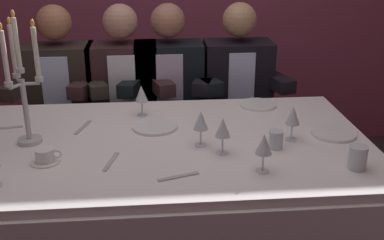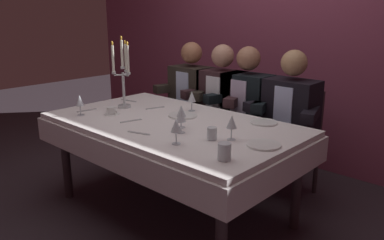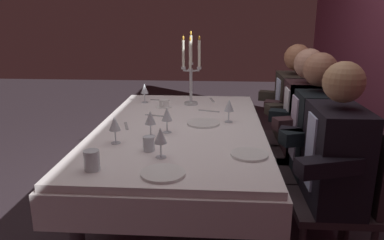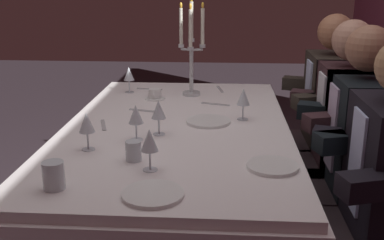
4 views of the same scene
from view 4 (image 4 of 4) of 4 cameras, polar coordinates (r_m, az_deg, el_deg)
dining_table at (r=2.38m, az=-1.85°, el=-3.22°), size 1.94×1.14×0.74m
candelabra at (r=2.87m, az=-0.07°, el=8.26°), size 0.15×0.17×0.60m
dinner_plate_0 at (r=1.60m, az=-4.73°, el=-8.92°), size 0.21×0.21×0.01m
dinner_plate_1 at (r=1.84m, az=9.72°, el=-5.53°), size 0.20×0.20×0.01m
dinner_plate_2 at (r=2.37m, az=1.99°, el=-0.16°), size 0.22×0.22×0.01m
wine_glass_0 at (r=2.40m, az=6.24°, el=2.67°), size 0.07×0.07×0.16m
wine_glass_1 at (r=2.10m, az=-6.82°, el=0.54°), size 0.07×0.07×0.16m
wine_glass_2 at (r=2.16m, az=-4.07°, el=1.13°), size 0.07×0.07×0.16m
wine_glass_3 at (r=2.01m, az=-12.64°, el=-0.47°), size 0.07×0.07×0.16m
wine_glass_4 at (r=2.99m, az=-7.66°, el=5.50°), size 0.07×0.07×0.16m
wine_glass_5 at (r=1.76m, az=-5.18°, el=-2.63°), size 0.07×0.07×0.16m
water_tumbler_0 at (r=1.69m, az=-16.42°, el=-6.46°), size 0.08×0.08×0.10m
water_tumbler_1 at (r=1.89m, az=-7.10°, el=-3.73°), size 0.06×0.06×0.08m
coffee_cup_0 at (r=2.83m, az=-4.51°, el=3.09°), size 0.13×0.12×0.06m
fork_0 at (r=3.08m, az=-5.18°, el=3.76°), size 0.04×0.17×0.01m
fork_1 at (r=3.07m, az=3.41°, el=3.75°), size 0.17×0.05×0.01m
spoon_2 at (r=2.36m, az=-10.67°, el=-0.60°), size 0.17×0.07×0.01m
fork_3 at (r=2.58m, az=-5.87°, el=1.14°), size 0.06×0.17×0.01m
fork_4 at (r=2.71m, az=2.86°, el=1.93°), size 0.07×0.17×0.01m
seated_diner_0 at (r=3.00m, az=16.47°, el=2.58°), size 0.63×0.48×1.24m
seated_diner_1 at (r=2.63m, az=18.21°, el=0.48°), size 0.63×0.48×1.24m
seated_diner_2 at (r=2.37m, az=19.82°, el=-1.46°), size 0.63×0.48×1.24m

